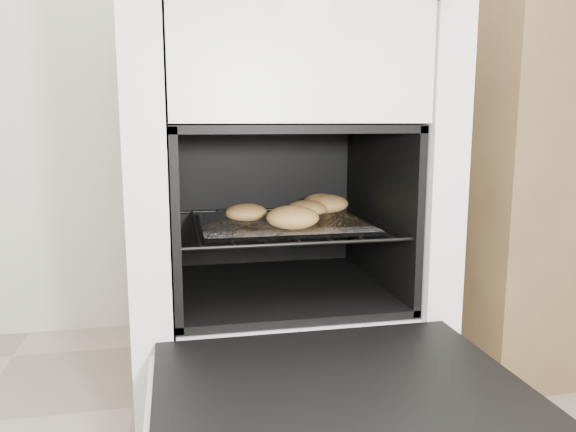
% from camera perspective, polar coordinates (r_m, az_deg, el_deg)
% --- Properties ---
extents(stove, '(0.64, 0.71, 0.97)m').
position_cam_1_polar(stove, '(1.32, -1.35, 3.36)').
color(stove, white).
rests_on(stove, ground).
extents(oven_door, '(0.57, 0.44, 0.04)m').
position_cam_1_polar(oven_door, '(0.89, 5.17, -17.65)').
color(oven_door, black).
rests_on(oven_door, stove).
extents(oven_rack, '(0.46, 0.44, 0.01)m').
position_cam_1_polar(oven_rack, '(1.27, -0.77, -0.81)').
color(oven_rack, black).
rests_on(oven_rack, stove).
extents(foil_sheet, '(0.36, 0.32, 0.01)m').
position_cam_1_polar(foil_sheet, '(1.25, -0.59, -0.70)').
color(foil_sheet, white).
rests_on(foil_sheet, oven_rack).
extents(baked_rolls, '(0.33, 0.32, 0.05)m').
position_cam_1_polar(baked_rolls, '(1.28, 1.40, 0.74)').
color(baked_rolls, tan).
rests_on(baked_rolls, foil_sheet).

